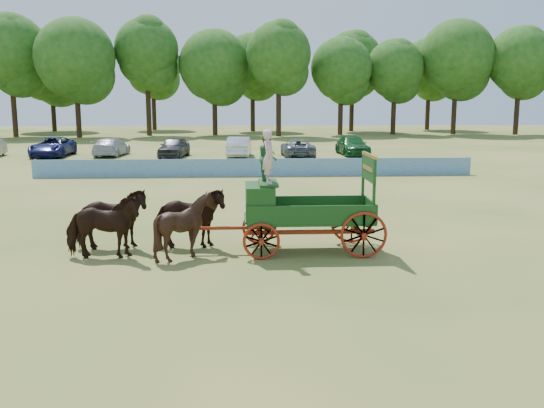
{
  "coord_description": "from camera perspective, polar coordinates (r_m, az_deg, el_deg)",
  "views": [
    {
      "loc": [
        -2.03,
        -17.68,
        4.71
      ],
      "look_at": [
        -0.96,
        1.34,
        1.3
      ],
      "focal_mm": 40.0,
      "sensor_mm": 36.0,
      "label": 1
    }
  ],
  "objects": [
    {
      "name": "horse_wheel_right",
      "position": [
        19.01,
        -7.84,
        -1.35
      ],
      "size": [
        2.3,
        1.13,
        1.91
      ],
      "primitive_type": "imported",
      "rotation": [
        0.0,
        0.0,
        1.62
      ],
      "color": "black",
      "rests_on": "ground"
    },
    {
      "name": "sponsor_banner",
      "position": [
        35.94,
        -1.56,
        3.45
      ],
      "size": [
        26.0,
        0.08,
        1.05
      ],
      "primitive_type": "cube",
      "color": "#2060AD",
      "rests_on": "ground"
    },
    {
      "name": "ground",
      "position": [
        18.41,
        3.23,
        -4.69
      ],
      "size": [
        160.0,
        160.0,
        0.0
      ],
      "primitive_type": "plane",
      "color": "#A08848",
      "rests_on": "ground"
    },
    {
      "name": "treeline",
      "position": [
        77.03,
        -4.85,
        13.33
      ],
      "size": [
        91.11,
        24.06,
        14.29
      ],
      "color": "#382314",
      "rests_on": "ground"
    },
    {
      "name": "parked_cars",
      "position": [
        48.43,
        -10.91,
        5.27
      ],
      "size": [
        35.43,
        6.93,
        1.59
      ],
      "color": "silver",
      "rests_on": "ground"
    },
    {
      "name": "horse_lead_left",
      "position": [
        18.3,
        -15.63,
        -2.08
      ],
      "size": [
        2.27,
        1.05,
        1.91
      ],
      "primitive_type": "imported",
      "rotation": [
        0.0,
        0.0,
        1.58
      ],
      "color": "black",
      "rests_on": "ground"
    },
    {
      "name": "horse_lead_right",
      "position": [
        19.35,
        -14.94,
        -1.39
      ],
      "size": [
        2.35,
        1.26,
        1.91
      ],
      "primitive_type": "imported",
      "rotation": [
        0.0,
        0.0,
        1.68
      ],
      "color": "black",
      "rests_on": "ground"
    },
    {
      "name": "farm_dray",
      "position": [
        18.35,
        1.28,
        0.35
      ],
      "size": [
        6.0,
        2.0,
        3.74
      ],
      "color": "#A92E10",
      "rests_on": "ground"
    },
    {
      "name": "horse_wheel_left",
      "position": [
        17.93,
        -8.11,
        -2.04
      ],
      "size": [
        1.8,
        1.62,
        1.91
      ],
      "primitive_type": "imported",
      "rotation": [
        0.0,
        0.0,
        1.52
      ],
      "color": "black",
      "rests_on": "ground"
    }
  ]
}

